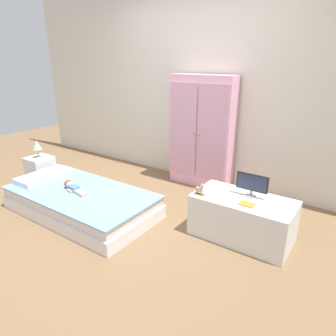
{
  "coord_description": "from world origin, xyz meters",
  "views": [
    {
      "loc": [
        2.0,
        -2.09,
        1.67
      ],
      "look_at": [
        0.27,
        0.39,
        0.56
      ],
      "focal_mm": 32.19,
      "sensor_mm": 36.0,
      "label": 1
    }
  ],
  "objects_px": {
    "doll": "(72,187)",
    "nightstand": "(41,171)",
    "wardrobe": "(202,132)",
    "bed": "(82,202)",
    "rocking_horse_toy": "(200,189)",
    "table_lamp": "(37,146)",
    "tv_monitor": "(252,184)",
    "tv_stand": "(242,218)",
    "book_orange": "(247,204)"
  },
  "relations": [
    {
      "from": "doll",
      "to": "nightstand",
      "type": "height_order",
      "value": "nightstand"
    },
    {
      "from": "wardrobe",
      "to": "doll",
      "type": "bearing_deg",
      "value": -117.8
    },
    {
      "from": "doll",
      "to": "wardrobe",
      "type": "distance_m",
      "value": 1.79
    },
    {
      "from": "bed",
      "to": "rocking_horse_toy",
      "type": "xyz_separation_m",
      "value": [
        1.31,
        0.38,
        0.35
      ]
    },
    {
      "from": "nightstand",
      "to": "wardrobe",
      "type": "xyz_separation_m",
      "value": [
        1.82,
        1.28,
        0.54
      ]
    },
    {
      "from": "bed",
      "to": "wardrobe",
      "type": "xyz_separation_m",
      "value": [
        0.7,
        1.51,
        0.61
      ]
    },
    {
      "from": "doll",
      "to": "wardrobe",
      "type": "xyz_separation_m",
      "value": [
        0.81,
        1.54,
        0.44
      ]
    },
    {
      "from": "bed",
      "to": "rocking_horse_toy",
      "type": "bearing_deg",
      "value": 16.22
    },
    {
      "from": "table_lamp",
      "to": "tv_monitor",
      "type": "height_order",
      "value": "tv_monitor"
    },
    {
      "from": "bed",
      "to": "tv_stand",
      "type": "bearing_deg",
      "value": 18.0
    },
    {
      "from": "bed",
      "to": "book_orange",
      "type": "xyz_separation_m",
      "value": [
        1.77,
        0.44,
        0.3
      ]
    },
    {
      "from": "tv_stand",
      "to": "bed",
      "type": "bearing_deg",
      "value": -162.0
    },
    {
      "from": "doll",
      "to": "book_orange",
      "type": "xyz_separation_m",
      "value": [
        1.87,
        0.46,
        0.13
      ]
    },
    {
      "from": "wardrobe",
      "to": "rocking_horse_toy",
      "type": "bearing_deg",
      "value": -61.52
    },
    {
      "from": "nightstand",
      "to": "doll",
      "type": "bearing_deg",
      "value": -14.36
    },
    {
      "from": "tv_monitor",
      "to": "rocking_horse_toy",
      "type": "height_order",
      "value": "tv_monitor"
    },
    {
      "from": "tv_stand",
      "to": "rocking_horse_toy",
      "type": "height_order",
      "value": "rocking_horse_toy"
    },
    {
      "from": "doll",
      "to": "nightstand",
      "type": "xyz_separation_m",
      "value": [
        -1.01,
        0.26,
        -0.1
      ]
    },
    {
      "from": "tv_stand",
      "to": "book_orange",
      "type": "relative_size",
      "value": 6.85
    },
    {
      "from": "doll",
      "to": "rocking_horse_toy",
      "type": "xyz_separation_m",
      "value": [
        1.42,
        0.41,
        0.18
      ]
    },
    {
      "from": "doll",
      "to": "rocking_horse_toy",
      "type": "height_order",
      "value": "rocking_horse_toy"
    },
    {
      "from": "table_lamp",
      "to": "tv_monitor",
      "type": "relative_size",
      "value": 0.78
    },
    {
      "from": "tv_stand",
      "to": "rocking_horse_toy",
      "type": "bearing_deg",
      "value": -156.14
    },
    {
      "from": "bed",
      "to": "table_lamp",
      "type": "bearing_deg",
      "value": 168.24
    },
    {
      "from": "bed",
      "to": "nightstand",
      "type": "height_order",
      "value": "nightstand"
    },
    {
      "from": "wardrobe",
      "to": "tv_monitor",
      "type": "bearing_deg",
      "value": -40.37
    },
    {
      "from": "bed",
      "to": "table_lamp",
      "type": "distance_m",
      "value": 1.22
    },
    {
      "from": "nightstand",
      "to": "book_orange",
      "type": "relative_size",
      "value": 2.86
    },
    {
      "from": "table_lamp",
      "to": "doll",
      "type": "bearing_deg",
      "value": -14.36
    },
    {
      "from": "doll",
      "to": "book_orange",
      "type": "relative_size",
      "value": 2.84
    },
    {
      "from": "tv_stand",
      "to": "tv_monitor",
      "type": "height_order",
      "value": "tv_monitor"
    },
    {
      "from": "table_lamp",
      "to": "book_orange",
      "type": "relative_size",
      "value": 1.72
    },
    {
      "from": "nightstand",
      "to": "rocking_horse_toy",
      "type": "distance_m",
      "value": 2.45
    },
    {
      "from": "nightstand",
      "to": "table_lamp",
      "type": "xyz_separation_m",
      "value": [
        0.0,
        0.0,
        0.36
      ]
    },
    {
      "from": "nightstand",
      "to": "table_lamp",
      "type": "bearing_deg",
      "value": 0.0
    },
    {
      "from": "book_orange",
      "to": "nightstand",
      "type": "bearing_deg",
      "value": -175.92
    },
    {
      "from": "tv_monitor",
      "to": "nightstand",
      "type": "bearing_deg",
      "value": -171.93
    },
    {
      "from": "rocking_horse_toy",
      "to": "tv_monitor",
      "type": "bearing_deg",
      "value": 31.42
    },
    {
      "from": "tv_stand",
      "to": "rocking_horse_toy",
      "type": "relative_size",
      "value": 7.69
    },
    {
      "from": "table_lamp",
      "to": "tv_stand",
      "type": "height_order",
      "value": "table_lamp"
    },
    {
      "from": "table_lamp",
      "to": "rocking_horse_toy",
      "type": "relative_size",
      "value": 1.94
    },
    {
      "from": "tv_monitor",
      "to": "book_orange",
      "type": "height_order",
      "value": "tv_monitor"
    },
    {
      "from": "tv_monitor",
      "to": "wardrobe",
      "type": "bearing_deg",
      "value": 139.63
    },
    {
      "from": "tv_stand",
      "to": "rocking_horse_toy",
      "type": "xyz_separation_m",
      "value": [
        -0.38,
        -0.17,
        0.27
      ]
    },
    {
      "from": "bed",
      "to": "doll",
      "type": "relative_size",
      "value": 4.41
    },
    {
      "from": "wardrobe",
      "to": "rocking_horse_toy",
      "type": "height_order",
      "value": "wardrobe"
    },
    {
      "from": "wardrobe",
      "to": "table_lamp",
      "type": "bearing_deg",
      "value": -144.91
    },
    {
      "from": "doll",
      "to": "table_lamp",
      "type": "bearing_deg",
      "value": 165.64
    },
    {
      "from": "bed",
      "to": "rocking_horse_toy",
      "type": "relative_size",
      "value": 14.06
    },
    {
      "from": "wardrobe",
      "to": "rocking_horse_toy",
      "type": "xyz_separation_m",
      "value": [
        0.61,
        -1.13,
        -0.26
      ]
    }
  ]
}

